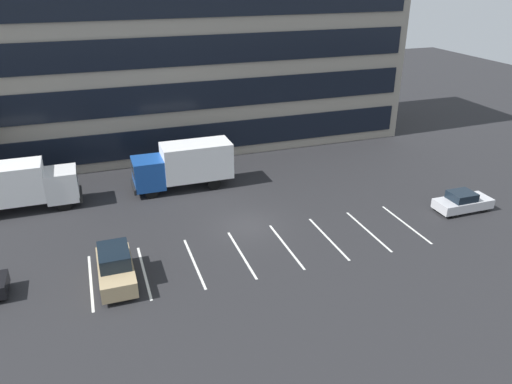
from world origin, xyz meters
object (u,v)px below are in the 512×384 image
object	(u,v)px
box_truck_white	(20,185)
suv_tan	(116,267)
box_truck_blue	(184,164)
sedan_silver	(463,202)

from	to	relation	value
box_truck_white	suv_tan	distance (m)	12.11
suv_tan	box_truck_blue	bearing A→B (deg)	61.18
box_truck_white	sedan_silver	bearing A→B (deg)	-19.53
box_truck_blue	suv_tan	size ratio (longest dim) A/B	1.76
box_truck_white	box_truck_blue	xyz separation A→B (m)	(11.22, -0.00, 0.03)
sedan_silver	box_truck_white	bearing A→B (deg)	160.47
sedan_silver	suv_tan	world-z (taller)	suv_tan
box_truck_white	box_truck_blue	distance (m)	11.22
box_truck_blue	sedan_silver	world-z (taller)	box_truck_blue
sedan_silver	suv_tan	xyz separation A→B (m)	(-22.98, -0.86, 0.26)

